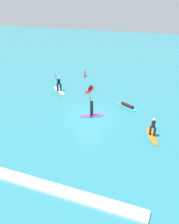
% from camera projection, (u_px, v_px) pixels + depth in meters
% --- Properties ---
extents(ground_plane, '(120.00, 120.00, 0.00)m').
position_uv_depth(ground_plane, '(90.00, 117.00, 24.07)').
color(ground_plane, teal).
rests_on(ground_plane, ground).
extents(surfer_on_purple_board, '(2.49, 1.72, 2.20)m').
position_uv_depth(surfer_on_purple_board, '(92.00, 112.00, 24.01)').
color(surfer_on_purple_board, purple).
rests_on(surfer_on_purple_board, ground_plane).
extents(surfer_on_teal_board, '(3.00, 2.03, 0.42)m').
position_uv_depth(surfer_on_teal_board, '(127.00, 106.00, 25.99)').
color(surfer_on_teal_board, '#33C6CC').
rests_on(surfer_on_teal_board, ground_plane).
extents(surfer_on_red_board, '(0.88, 3.02, 0.41)m').
position_uv_depth(surfer_on_red_board, '(90.00, 89.00, 30.68)').
color(surfer_on_red_board, red).
rests_on(surfer_on_red_board, ground_plane).
extents(surfer_on_orange_board, '(1.69, 3.12, 1.70)m').
position_uv_depth(surfer_on_orange_board, '(152.00, 132.00, 20.58)').
color(surfer_on_orange_board, orange).
rests_on(surfer_on_orange_board, ground_plane).
extents(surfer_on_white_board, '(2.84, 2.73, 2.33)m').
position_uv_depth(surfer_on_white_board, '(59.00, 87.00, 30.22)').
color(surfer_on_white_board, white).
rests_on(surfer_on_white_board, ground_plane).
extents(marker_buoy, '(0.37, 0.37, 1.02)m').
position_uv_depth(marker_buoy, '(85.00, 75.00, 35.62)').
color(marker_buoy, red).
rests_on(marker_buoy, ground_plane).
extents(wave_crest, '(14.92, 0.90, 0.18)m').
position_uv_depth(wave_crest, '(31.00, 182.00, 15.52)').
color(wave_crest, white).
rests_on(wave_crest, ground_plane).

